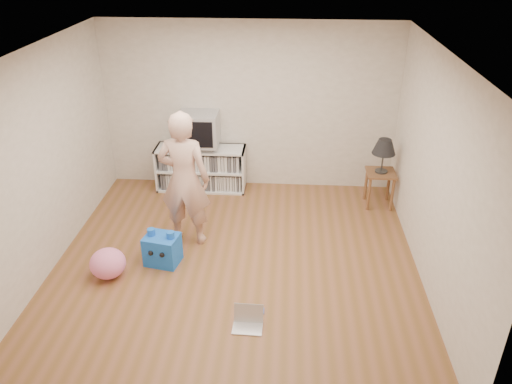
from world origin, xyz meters
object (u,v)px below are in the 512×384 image
object	(u,v)px
person	(184,180)
laptop	(248,321)
dvd_deck	(200,146)
plush_blue	(162,249)
plush_pink	(108,263)
crt_tv	(199,129)
media_unit	(201,168)
side_table	(380,180)
table_lamp	(384,147)

from	to	relation	value
person	laptop	world-z (taller)	person
dvd_deck	plush_blue	world-z (taller)	dvd_deck
plush_pink	plush_blue	bearing A→B (deg)	28.33
crt_tv	media_unit	bearing A→B (deg)	90.00
person	plush_pink	distance (m)	1.38
side_table	plush_blue	distance (m)	3.37
dvd_deck	person	xyz separation A→B (m)	(0.07, -1.53, 0.17)
table_lamp	plush_pink	xyz separation A→B (m)	(-3.49, -2.01, -0.76)
table_lamp	plush_blue	size ratio (longest dim) A/B	1.10
side_table	plush_blue	world-z (taller)	side_table
crt_tv	person	distance (m)	1.53
person	plush_pink	bearing A→B (deg)	51.41
dvd_deck	person	world-z (taller)	person
media_unit	person	bearing A→B (deg)	-87.44
table_lamp	side_table	bearing A→B (deg)	0.00
person	laptop	xyz separation A→B (m)	(0.94, -1.58, -0.85)
plush_blue	person	bearing A→B (deg)	78.75
person	media_unit	bearing A→B (deg)	-82.49
dvd_deck	table_lamp	xyz separation A→B (m)	(2.75, -0.37, 0.21)
table_lamp	plush_pink	bearing A→B (deg)	-150.08
side_table	table_lamp	xyz separation A→B (m)	(0.00, 0.00, 0.53)
laptop	plush_pink	distance (m)	1.89
dvd_deck	person	bearing A→B (deg)	-87.42
plush_blue	plush_pink	world-z (taller)	plush_blue
side_table	plush_blue	bearing A→B (deg)	-149.77
plush_pink	table_lamp	bearing A→B (deg)	29.92
side_table	plush_pink	world-z (taller)	side_table
person	plush_blue	bearing A→B (deg)	72.53
crt_tv	plush_pink	world-z (taller)	crt_tv
media_unit	side_table	xyz separation A→B (m)	(2.75, -0.39, 0.07)
plush_pink	laptop	bearing A→B (deg)	-22.81
person	plush_pink	xyz separation A→B (m)	(-0.81, -0.85, -0.73)
side_table	person	xyz separation A→B (m)	(-2.68, -1.16, 0.49)
crt_tv	plush_blue	distance (m)	2.22
side_table	laptop	distance (m)	3.27
plush_pink	dvd_deck	bearing A→B (deg)	72.75
crt_tv	plush_pink	size ratio (longest dim) A/B	1.41
crt_tv	plush_pink	xyz separation A→B (m)	(-0.74, -2.37, -0.84)
side_table	person	bearing A→B (deg)	-156.64
dvd_deck	plush_pink	size ratio (longest dim) A/B	1.06
media_unit	side_table	bearing A→B (deg)	-7.98
dvd_deck	plush_blue	bearing A→B (deg)	-94.19
laptop	plush_pink	world-z (taller)	plush_pink
table_lamp	plush_blue	world-z (taller)	table_lamp
dvd_deck	plush_pink	xyz separation A→B (m)	(-0.74, -2.38, -0.55)
media_unit	table_lamp	xyz separation A→B (m)	(2.75, -0.39, 0.59)
person	side_table	bearing A→B (deg)	-151.68
dvd_deck	laptop	world-z (taller)	dvd_deck
dvd_deck	table_lamp	size ratio (longest dim) A/B	0.87
table_lamp	laptop	xyz separation A→B (m)	(-1.75, -2.74, -0.88)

